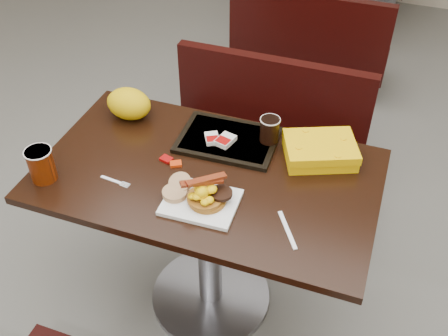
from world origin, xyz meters
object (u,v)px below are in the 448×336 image
(knife, at_px, (287,230))
(coffee_cup_far, at_px, (270,130))
(tray, at_px, (228,140))
(hashbrown_sleeve_left, at_px, (212,138))
(pancake_stack, at_px, (207,199))
(platter, at_px, (201,202))
(hashbrown_sleeve_right, at_px, (225,140))
(fork, at_px, (111,180))
(bench_near_n, at_px, (260,143))
(clamshell, at_px, (320,150))
(paper_bag, at_px, (129,104))
(bench_far_s, at_px, (312,36))
(coffee_cup_near, at_px, (41,165))
(table_near, at_px, (209,242))

(knife, xyz_separation_m, coffee_cup_far, (-0.18, 0.40, 0.06))
(knife, xyz_separation_m, tray, (-0.33, 0.36, 0.01))
(knife, distance_m, coffee_cup_far, 0.44)
(hashbrown_sleeve_left, bearing_deg, pancake_stack, -101.15)
(platter, bearing_deg, hashbrown_sleeve_right, 92.75)
(knife, height_order, tray, tray)
(fork, height_order, hashbrown_sleeve_right, hashbrown_sleeve_right)
(bench_near_n, xyz_separation_m, clamshell, (0.35, -0.49, 0.42))
(hashbrown_sleeve_left, relative_size, paper_bag, 0.37)
(bench_far_s, relative_size, clamshell, 3.95)
(platter, distance_m, paper_bag, 0.58)
(coffee_cup_near, xyz_separation_m, tray, (0.53, 0.41, -0.05))
(coffee_cup_near, xyz_separation_m, coffee_cup_far, (0.68, 0.45, 0.00))
(bench_far_s, distance_m, knife, 2.13)
(knife, height_order, hashbrown_sleeve_left, hashbrown_sleeve_left)
(bench_far_s, height_order, tray, tray)
(hashbrown_sleeve_right, xyz_separation_m, clamshell, (0.35, 0.05, 0.01))
(bench_near_n, height_order, hashbrown_sleeve_left, hashbrown_sleeve_left)
(table_near, xyz_separation_m, platter, (0.04, -0.15, 0.38))
(platter, bearing_deg, fork, 177.56)
(knife, height_order, hashbrown_sleeve_right, hashbrown_sleeve_right)
(table_near, distance_m, bench_far_s, 1.90)
(pancake_stack, relative_size, coffee_cup_far, 1.28)
(platter, bearing_deg, coffee_cup_far, 70.17)
(knife, distance_m, hashbrown_sleeve_left, 0.50)
(fork, bearing_deg, pancake_stack, 6.43)
(fork, distance_m, clamshell, 0.75)
(hashbrown_sleeve_right, bearing_deg, coffee_cup_far, 39.28)
(coffee_cup_far, relative_size, clamshell, 0.38)
(bench_far_s, distance_m, clamshell, 1.77)
(knife, bearing_deg, paper_bag, -149.17)
(coffee_cup_near, relative_size, hashbrown_sleeve_right, 1.63)
(tray, bearing_deg, pancake_stack, -84.23)
(fork, distance_m, tray, 0.46)
(platter, relative_size, fork, 2.12)
(tray, xyz_separation_m, hashbrown_sleeve_left, (-0.05, -0.03, 0.02))
(hashbrown_sleeve_right, height_order, clamshell, clamshell)
(hashbrown_sleeve_left, relative_size, hashbrown_sleeve_right, 0.89)
(table_near, xyz_separation_m, pancake_stack, (0.06, -0.15, 0.40))
(pancake_stack, xyz_separation_m, coffee_cup_near, (-0.58, -0.07, 0.03))
(table_near, xyz_separation_m, paper_bag, (-0.41, 0.21, 0.44))
(platter, xyz_separation_m, pancake_stack, (0.02, 0.00, 0.02))
(bench_far_s, bearing_deg, knife, -80.79)
(pancake_stack, bearing_deg, table_near, 110.93)
(coffee_cup_near, xyz_separation_m, hashbrown_sleeve_right, (0.53, 0.38, -0.03))
(hashbrown_sleeve_left, bearing_deg, clamshell, -21.04)
(platter, xyz_separation_m, tray, (-0.03, 0.34, 0.00))
(coffee_cup_far, distance_m, clamshell, 0.20)
(coffee_cup_near, bearing_deg, tray, 37.54)
(platter, relative_size, paper_bag, 1.35)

